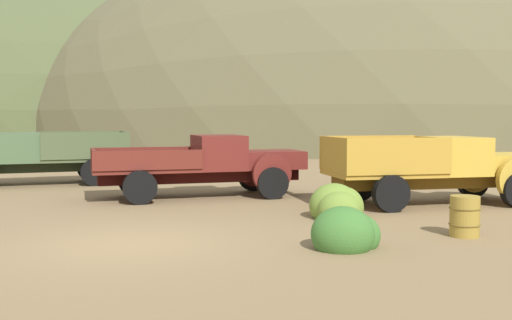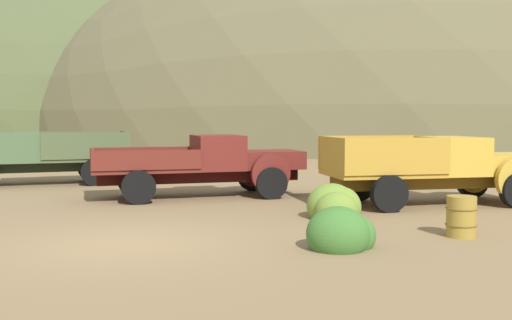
{
  "view_description": "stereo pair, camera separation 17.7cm",
  "coord_description": "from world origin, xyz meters",
  "px_view_note": "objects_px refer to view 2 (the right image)",
  "views": [
    {
      "loc": [
        2.35,
        -11.27,
        2.41
      ],
      "look_at": [
        2.49,
        6.53,
        1.16
      ],
      "focal_mm": 41.69,
      "sensor_mm": 36.0,
      "label": 1
    },
    {
      "loc": [
        2.53,
        -11.27,
        2.41
      ],
      "look_at": [
        2.49,
        6.53,
        1.16
      ],
      "focal_mm": 41.69,
      "sensor_mm": 36.0,
      "label": 2
    }
  ],
  "objects_px": {
    "truck_weathered_green": "(28,157)",
    "truck_faded_yellow": "(448,168)",
    "oil_drum_foreground": "(463,217)",
    "truck_oxblood": "(216,164)"
  },
  "relations": [
    {
      "from": "oil_drum_foreground",
      "to": "truck_faded_yellow",
      "type": "bearing_deg",
      "value": 75.79
    },
    {
      "from": "truck_weathered_green",
      "to": "truck_oxblood",
      "type": "xyz_separation_m",
      "value": [
        7.03,
        -3.14,
        -0.04
      ]
    },
    {
      "from": "truck_weathered_green",
      "to": "oil_drum_foreground",
      "type": "xyz_separation_m",
      "value": [
        12.47,
        -9.4,
        -0.61
      ]
    },
    {
      "from": "truck_faded_yellow",
      "to": "oil_drum_foreground",
      "type": "distance_m",
      "value": 4.87
    },
    {
      "from": "truck_oxblood",
      "to": "oil_drum_foreground",
      "type": "height_order",
      "value": "truck_oxblood"
    },
    {
      "from": "truck_oxblood",
      "to": "oil_drum_foreground",
      "type": "bearing_deg",
      "value": -65.14
    },
    {
      "from": "truck_weathered_green",
      "to": "oil_drum_foreground",
      "type": "relative_size",
      "value": 7.97
    },
    {
      "from": "truck_oxblood",
      "to": "truck_faded_yellow",
      "type": "height_order",
      "value": "truck_faded_yellow"
    },
    {
      "from": "truck_weathered_green",
      "to": "truck_faded_yellow",
      "type": "relative_size",
      "value": 1.05
    },
    {
      "from": "truck_weathered_green",
      "to": "truck_faded_yellow",
      "type": "distance_m",
      "value": 14.45
    }
  ]
}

